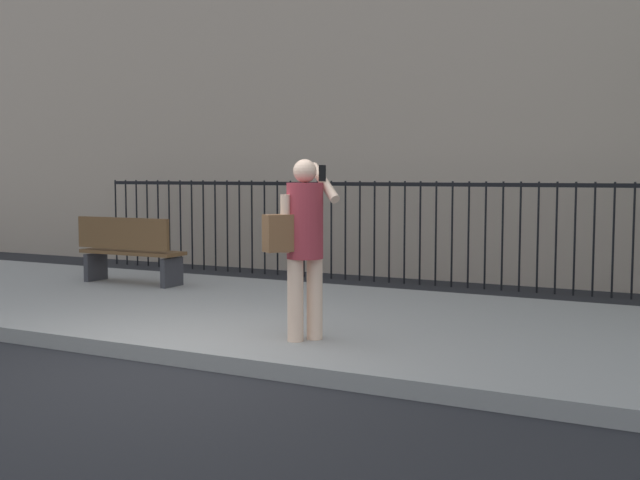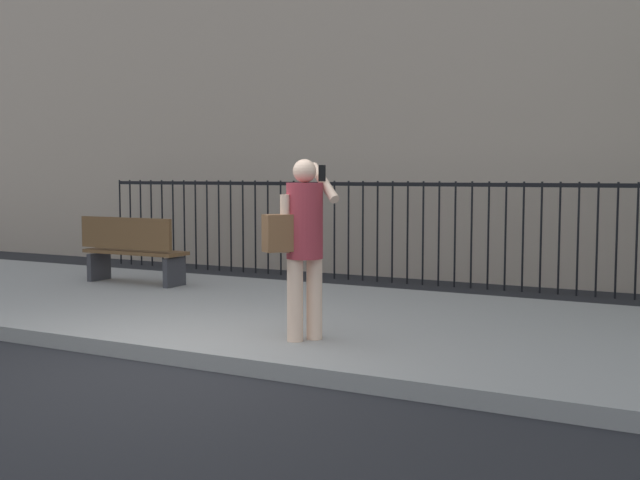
% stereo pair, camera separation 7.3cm
% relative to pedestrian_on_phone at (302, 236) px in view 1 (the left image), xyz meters
% --- Properties ---
extents(ground_plane, '(60.00, 60.00, 0.00)m').
position_rel_pedestrian_on_phone_xyz_m(ground_plane, '(-0.84, -0.88, -1.13)').
color(ground_plane, black).
extents(sidewalk, '(28.00, 4.40, 0.15)m').
position_rel_pedestrian_on_phone_xyz_m(sidewalk, '(-0.84, 1.32, -1.06)').
color(sidewalk, gray).
rests_on(sidewalk, ground).
extents(iron_fence, '(12.03, 0.04, 1.60)m').
position_rel_pedestrian_on_phone_xyz_m(iron_fence, '(-0.84, 5.02, -0.11)').
color(iron_fence, black).
rests_on(iron_fence, ground).
extents(pedestrian_on_phone, '(0.63, 0.72, 1.69)m').
position_rel_pedestrian_on_phone_xyz_m(pedestrian_on_phone, '(0.00, 0.00, 0.00)').
color(pedestrian_on_phone, beige).
rests_on(pedestrian_on_phone, sidewalk).
extents(street_bench, '(1.60, 0.45, 0.95)m').
position_rel_pedestrian_on_phone_xyz_m(street_bench, '(-4.01, 2.16, -0.48)').
color(street_bench, brown).
rests_on(street_bench, sidewalk).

